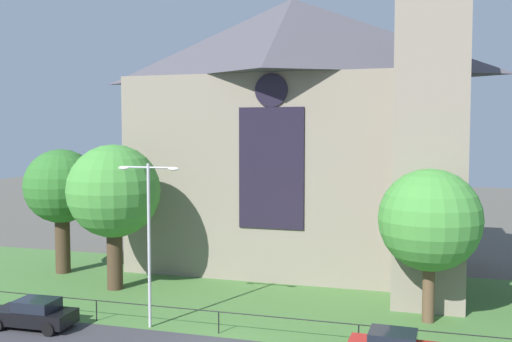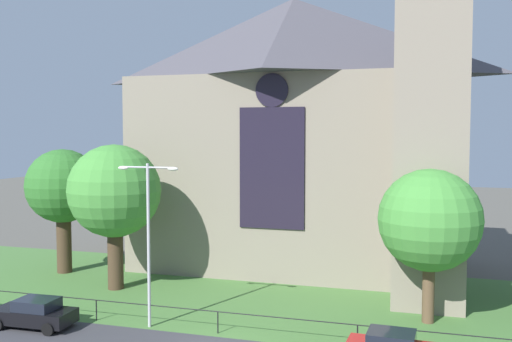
{
  "view_description": "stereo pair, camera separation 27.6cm",
  "coord_description": "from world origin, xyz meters",
  "px_view_note": "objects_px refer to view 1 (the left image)",
  "views": [
    {
      "loc": [
        9.34,
        -24.32,
        10.02
      ],
      "look_at": [
        -0.21,
        8.0,
        7.81
      ],
      "focal_mm": 40.88,
      "sensor_mm": 36.0,
      "label": 1
    },
    {
      "loc": [
        9.61,
        -24.24,
        10.02
      ],
      "look_at": [
        -0.21,
        8.0,
        7.81
      ],
      "focal_mm": 40.88,
      "sensor_mm": 36.0,
      "label": 2
    }
  ],
  "objects_px": {
    "tree_left_near": "(114,192)",
    "tree_left_far": "(61,188)",
    "streetlamp_near": "(149,224)",
    "church_building": "(300,129)",
    "tree_right_near": "(430,220)",
    "parked_car_black": "(34,314)"
  },
  "relations": [
    {
      "from": "tree_left_near",
      "to": "tree_left_far",
      "type": "xyz_separation_m",
      "value": [
        -5.85,
        2.86,
        -0.13
      ]
    },
    {
      "from": "tree_left_near",
      "to": "streetlamp_near",
      "type": "relative_size",
      "value": 1.1
    },
    {
      "from": "church_building",
      "to": "streetlamp_near",
      "type": "relative_size",
      "value": 3.07
    },
    {
      "from": "tree_left_near",
      "to": "tree_right_near",
      "type": "relative_size",
      "value": 1.14
    },
    {
      "from": "tree_left_far",
      "to": "tree_left_near",
      "type": "bearing_deg",
      "value": -26.07
    },
    {
      "from": "tree_right_near",
      "to": "parked_car_black",
      "type": "distance_m",
      "value": 21.07
    },
    {
      "from": "church_building",
      "to": "streetlamp_near",
      "type": "bearing_deg",
      "value": -106.08
    },
    {
      "from": "tree_left_far",
      "to": "parked_car_black",
      "type": "bearing_deg",
      "value": -61.84
    },
    {
      "from": "streetlamp_near",
      "to": "parked_car_black",
      "type": "relative_size",
      "value": 1.99
    },
    {
      "from": "tree_right_near",
      "to": "parked_car_black",
      "type": "height_order",
      "value": "tree_right_near"
    },
    {
      "from": "tree_left_far",
      "to": "streetlamp_near",
      "type": "relative_size",
      "value": 1.05
    },
    {
      "from": "tree_left_near",
      "to": "streetlamp_near",
      "type": "distance_m",
      "value": 8.21
    },
    {
      "from": "streetlamp_near",
      "to": "parked_car_black",
      "type": "height_order",
      "value": "streetlamp_near"
    },
    {
      "from": "church_building",
      "to": "tree_left_far",
      "type": "xyz_separation_m",
      "value": [
        -15.87,
        -6.75,
        -4.15
      ]
    },
    {
      "from": "tree_left_far",
      "to": "tree_right_near",
      "type": "bearing_deg",
      "value": -8.96
    },
    {
      "from": "church_building",
      "to": "parked_car_black",
      "type": "relative_size",
      "value": 6.11
    },
    {
      "from": "tree_left_near",
      "to": "parked_car_black",
      "type": "relative_size",
      "value": 2.18
    },
    {
      "from": "tree_left_near",
      "to": "tree_right_near",
      "type": "bearing_deg",
      "value": -3.27
    },
    {
      "from": "tree_left_far",
      "to": "parked_car_black",
      "type": "xyz_separation_m",
      "value": [
        5.73,
        -10.71,
        -5.38
      ]
    },
    {
      "from": "tree_left_near",
      "to": "streetlamp_near",
      "type": "height_order",
      "value": "tree_left_near"
    },
    {
      "from": "tree_right_near",
      "to": "streetlamp_near",
      "type": "bearing_deg",
      "value": -160.32
    },
    {
      "from": "streetlamp_near",
      "to": "parked_car_black",
      "type": "distance_m",
      "value": 7.5
    }
  ]
}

